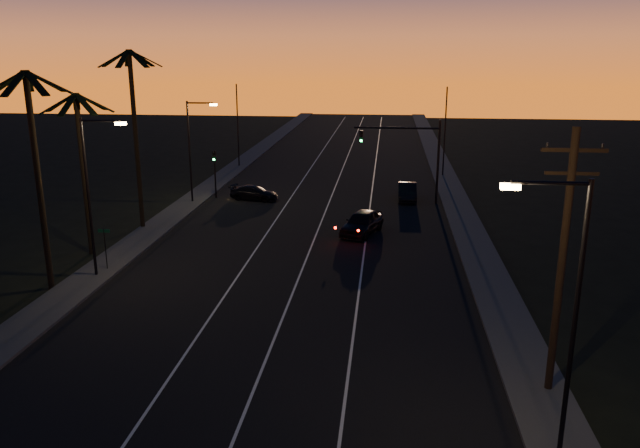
# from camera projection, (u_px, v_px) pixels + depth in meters

# --- Properties ---
(road) EXTENTS (20.00, 170.00, 0.01)m
(road) POSITION_uv_depth(u_px,v_px,m) (310.00, 233.00, 43.96)
(road) COLOR black
(road) RESTS_ON ground
(sidewalk_left) EXTENTS (2.40, 170.00, 0.16)m
(sidewalk_left) POSITION_uv_depth(u_px,v_px,m) (156.00, 228.00, 45.11)
(sidewalk_left) COLOR #363633
(sidewalk_left) RESTS_ON ground
(sidewalk_right) EXTENTS (2.40, 170.00, 0.16)m
(sidewalk_right) POSITION_uv_depth(u_px,v_px,m) (471.00, 237.00, 42.78)
(sidewalk_right) COLOR #363633
(sidewalk_right) RESTS_ON ground
(lane_stripe_left) EXTENTS (0.12, 160.00, 0.01)m
(lane_stripe_left) POSITION_uv_depth(u_px,v_px,m) (268.00, 232.00, 44.27)
(lane_stripe_left) COLOR silver
(lane_stripe_left) RESTS_ON road
(lane_stripe_mid) EXTENTS (0.12, 160.00, 0.01)m
(lane_stripe_mid) POSITION_uv_depth(u_px,v_px,m) (317.00, 233.00, 43.91)
(lane_stripe_mid) COLOR silver
(lane_stripe_mid) RESTS_ON road
(lane_stripe_right) EXTENTS (0.12, 160.00, 0.01)m
(lane_stripe_right) POSITION_uv_depth(u_px,v_px,m) (366.00, 235.00, 43.54)
(lane_stripe_right) COLOR silver
(lane_stripe_right) RESTS_ON road
(palm_near) EXTENTS (4.25, 4.16, 11.53)m
(palm_near) POSITION_uv_depth(u_px,v_px,m) (36.00, 159.00, 31.88)
(palm_near) COLOR black
(palm_near) RESTS_ON ground
(palm_mid) EXTENTS (4.25, 4.16, 10.03)m
(palm_mid) POSITION_uv_depth(u_px,v_px,m) (82.00, 156.00, 37.91)
(palm_mid) COLOR black
(palm_mid) RESTS_ON ground
(palm_far) EXTENTS (4.25, 4.16, 12.53)m
(palm_far) POSITION_uv_depth(u_px,v_px,m) (135.00, 123.00, 43.19)
(palm_far) COLOR black
(palm_far) RESTS_ON ground
(streetlight_left_near) EXTENTS (2.55, 0.26, 9.00)m
(streetlight_left_near) POSITION_uv_depth(u_px,v_px,m) (93.00, 186.00, 34.07)
(streetlight_left_near) COLOR black
(streetlight_left_near) RESTS_ON ground
(streetlight_left_far) EXTENTS (2.55, 0.26, 8.50)m
(streetlight_left_far) POSITION_uv_depth(u_px,v_px,m) (193.00, 143.00, 51.37)
(streetlight_left_far) COLOR black
(streetlight_left_far) RESTS_ON ground
(streetlight_right_near) EXTENTS (2.55, 0.26, 9.00)m
(streetlight_right_near) POSITION_uv_depth(u_px,v_px,m) (567.00, 300.00, 18.44)
(streetlight_right_near) COLOR black
(streetlight_right_near) RESTS_ON ground
(street_sign) EXTENTS (0.70, 0.06, 2.60)m
(street_sign) POSITION_uv_depth(u_px,v_px,m) (105.00, 244.00, 36.02)
(street_sign) COLOR black
(street_sign) RESTS_ON ground
(utility_pole) EXTENTS (2.20, 0.28, 10.00)m
(utility_pole) POSITION_uv_depth(u_px,v_px,m) (562.00, 258.00, 22.18)
(utility_pole) COLOR black
(utility_pole) RESTS_ON ground
(signal_mast) EXTENTS (7.10, 0.41, 7.00)m
(signal_mast) POSITION_uv_depth(u_px,v_px,m) (410.00, 147.00, 51.50)
(signal_mast) COLOR black
(signal_mast) RESTS_ON ground
(signal_post) EXTENTS (0.28, 0.37, 4.20)m
(signal_post) POSITION_uv_depth(u_px,v_px,m) (215.00, 165.00, 53.73)
(signal_post) COLOR black
(signal_post) RESTS_ON ground
(far_pole_left) EXTENTS (0.14, 0.14, 9.00)m
(far_pole_left) POSITION_uv_depth(u_px,v_px,m) (238.00, 126.00, 67.84)
(far_pole_left) COLOR black
(far_pole_left) RESTS_ON ground
(far_pole_right) EXTENTS (0.14, 0.14, 9.00)m
(far_pole_right) POSITION_uv_depth(u_px,v_px,m) (445.00, 132.00, 62.67)
(far_pole_right) COLOR black
(far_pole_right) RESTS_ON ground
(lead_car) EXTENTS (3.43, 5.65, 1.64)m
(lead_car) POSITION_uv_depth(u_px,v_px,m) (362.00, 222.00, 43.64)
(lead_car) COLOR black
(lead_car) RESTS_ON road
(right_car) EXTENTS (1.53, 4.37, 1.44)m
(right_car) POSITION_uv_depth(u_px,v_px,m) (407.00, 192.00, 53.56)
(right_car) COLOR black
(right_car) RESTS_ON road
(cross_car) EXTENTS (4.44, 2.50, 1.21)m
(cross_car) POSITION_uv_depth(u_px,v_px,m) (254.00, 193.00, 53.66)
(cross_car) COLOR black
(cross_car) RESTS_ON road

